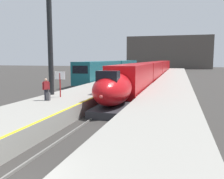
% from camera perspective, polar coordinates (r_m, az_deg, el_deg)
% --- Properties ---
extents(platform_left, '(4.80, 110.00, 1.05)m').
position_cam_1_polar(platform_left, '(31.24, -1.35, 0.47)').
color(platform_left, gray).
rests_on(platform_left, ground).
extents(platform_right, '(4.80, 110.00, 1.05)m').
position_cam_1_polar(platform_right, '(29.90, 13.66, -0.04)').
color(platform_right, gray).
rests_on(platform_right, ground).
extents(platform_left_safety_stripe, '(0.20, 107.80, 0.01)m').
position_cam_1_polar(platform_left_safety_stripe, '(30.59, 2.73, 1.32)').
color(platform_left_safety_stripe, yellow).
rests_on(platform_left_safety_stripe, platform_left).
extents(rail_main_left, '(0.08, 110.00, 0.12)m').
position_cam_1_polar(rail_main_left, '(33.18, 5.51, 0.03)').
color(rail_main_left, slate).
rests_on(rail_main_left, ground).
extents(rail_main_right, '(0.08, 110.00, 0.12)m').
position_cam_1_polar(rail_main_right, '(32.95, 8.08, -0.06)').
color(rail_main_right, slate).
rests_on(rail_main_right, ground).
extents(rail_secondary_left, '(0.08, 110.00, 0.12)m').
position_cam_1_polar(rail_secondary_left, '(35.50, -7.47, 0.47)').
color(rail_secondary_left, slate).
rests_on(rail_secondary_left, ground).
extents(rail_secondary_right, '(0.08, 110.00, 0.12)m').
position_cam_1_polar(rail_secondary_right, '(34.94, -5.20, 0.40)').
color(rail_secondary_right, slate).
rests_on(rail_secondary_right, ground).
extents(highspeed_train_main, '(2.92, 74.75, 3.60)m').
position_cam_1_polar(highspeed_train_main, '(52.13, 10.16, 4.67)').
color(highspeed_train_main, '#B20F14').
rests_on(highspeed_train_main, ground).
extents(regional_train_adjacent, '(2.85, 36.60, 3.80)m').
position_cam_1_polar(regional_train_adjacent, '(50.55, 0.61, 4.88)').
color(regional_train_adjacent, '#145660').
rests_on(regional_train_adjacent, ground).
extents(station_column_mid, '(4.00, 0.68, 10.26)m').
position_cam_1_polar(station_column_mid, '(22.18, -14.53, 14.63)').
color(station_column_mid, black).
rests_on(station_column_mid, platform_left).
extents(passenger_near_edge, '(0.41, 0.47, 1.69)m').
position_cam_1_polar(passenger_near_edge, '(19.01, -15.31, 0.45)').
color(passenger_near_edge, '#23232D').
rests_on(passenger_near_edge, platform_left).
extents(rolling_suitcase, '(0.40, 0.22, 0.98)m').
position_cam_1_polar(rolling_suitcase, '(19.09, -15.00, -1.59)').
color(rolling_suitcase, '#4C4C51').
rests_on(rolling_suitcase, platform_left).
extents(departure_info_board, '(0.90, 0.10, 2.12)m').
position_cam_1_polar(departure_info_board, '(20.39, -12.19, 2.44)').
color(departure_info_board, maroon).
rests_on(departure_info_board, platform_left).
extents(terminus_back_wall, '(36.00, 2.00, 14.00)m').
position_cam_1_polar(terminus_back_wall, '(107.06, 13.15, 8.54)').
color(terminus_back_wall, '#4C4742').
rests_on(terminus_back_wall, ground).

